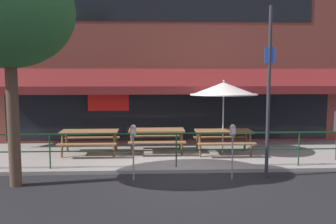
# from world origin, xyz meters

# --- Properties ---
(ground_plane) EXTENTS (120.00, 120.00, 0.00)m
(ground_plane) POSITION_xyz_m (0.00, 0.00, 0.00)
(ground_plane) COLOR black
(patio_deck) EXTENTS (15.00, 4.00, 0.10)m
(patio_deck) POSITION_xyz_m (0.00, 2.00, 0.05)
(patio_deck) COLOR gray
(patio_deck) RESTS_ON ground
(restaurant_building) EXTENTS (15.00, 1.60, 7.50)m
(restaurant_building) POSITION_xyz_m (-0.00, 4.22, 3.72)
(restaurant_building) COLOR brown
(restaurant_building) RESTS_ON ground
(patio_railing) EXTENTS (13.84, 0.04, 0.97)m
(patio_railing) POSITION_xyz_m (0.00, 0.30, 0.80)
(patio_railing) COLOR #194723
(patio_railing) RESTS_ON patio_deck
(picnic_table_left) EXTENTS (1.80, 1.42, 0.76)m
(picnic_table_left) POSITION_xyz_m (-2.65, 2.03, 0.71)
(picnic_table_left) COLOR brown
(picnic_table_left) RESTS_ON patio_deck
(picnic_table_centre) EXTENTS (1.80, 1.42, 0.76)m
(picnic_table_centre) POSITION_xyz_m (-0.51, 2.23, 0.71)
(picnic_table_centre) COLOR brown
(picnic_table_centre) RESTS_ON patio_deck
(picnic_table_right) EXTENTS (1.80, 1.42, 0.76)m
(picnic_table_right) POSITION_xyz_m (1.63, 1.91, 0.71)
(picnic_table_right) COLOR brown
(picnic_table_right) RESTS_ON patio_deck
(patio_umbrella_right) EXTENTS (2.14, 2.14, 2.38)m
(patio_umbrella_right) POSITION_xyz_m (1.63, 2.00, 2.18)
(patio_umbrella_right) COLOR #B7B2A8
(patio_umbrella_right) RESTS_ON patio_deck
(parking_meter_near) EXTENTS (0.15, 0.16, 1.42)m
(parking_meter_near) POSITION_xyz_m (-1.14, -0.55, 1.15)
(parking_meter_near) COLOR gray
(parking_meter_near) RESTS_ON ground
(parking_meter_far) EXTENTS (0.15, 0.16, 1.42)m
(parking_meter_far) POSITION_xyz_m (1.36, -0.63, 1.15)
(parking_meter_far) COLOR gray
(parking_meter_far) RESTS_ON ground
(street_sign_pole) EXTENTS (0.28, 0.09, 4.38)m
(street_sign_pole) POSITION_xyz_m (2.30, -0.45, 2.25)
(street_sign_pole) COLOR #2D2D33
(street_sign_pole) RESTS_ON ground
(street_tree_curbside) EXTENTS (3.04, 2.73, 5.85)m
(street_tree_curbside) POSITION_xyz_m (-3.87, -0.96, 4.26)
(street_tree_curbside) COLOR brown
(street_tree_curbside) RESTS_ON ground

